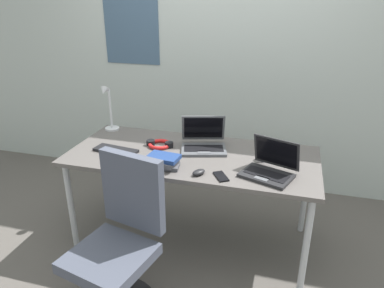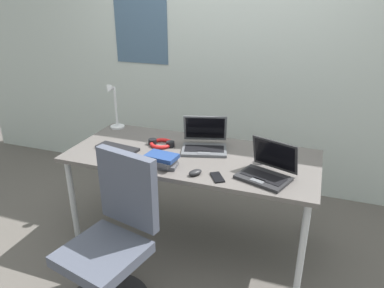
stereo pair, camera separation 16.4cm
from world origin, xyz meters
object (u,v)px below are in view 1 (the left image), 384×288
object	(u,v)px
desk_lamp	(108,108)
external_keyboard	(116,150)
book_stack	(164,161)
laptop_front_left	(269,168)
computer_mouse	(199,172)
coffee_mug	(266,154)
cell_phone	(221,176)
headphones	(160,144)
office_chair	(119,252)
laptop_near_lamp	(204,143)
pill_bottle	(271,148)

from	to	relation	value
desk_lamp	external_keyboard	bearing A→B (deg)	-57.48
book_stack	desk_lamp	bearing A→B (deg)	141.73
laptop_front_left	computer_mouse	bearing A→B (deg)	-164.20
coffee_mug	cell_phone	bearing A→B (deg)	-125.65
computer_mouse	book_stack	size ratio (longest dim) A/B	0.43
headphones	book_stack	xyz separation A→B (m)	(0.15, -0.33, 0.03)
external_keyboard	office_chair	size ratio (longest dim) A/B	0.34
desk_lamp	cell_phone	bearing A→B (deg)	-27.88
computer_mouse	coffee_mug	size ratio (longest dim) A/B	0.85
desk_lamp	laptop_near_lamp	world-z (taller)	desk_lamp
office_chair	book_stack	bearing A→B (deg)	77.11
desk_lamp	laptop_front_left	bearing A→B (deg)	-18.25
desk_lamp	book_stack	world-z (taller)	desk_lamp
computer_mouse	cell_phone	distance (m)	0.15
laptop_near_lamp	external_keyboard	world-z (taller)	laptop_near_lamp
laptop_near_lamp	office_chair	size ratio (longest dim) A/B	0.41
laptop_near_lamp	external_keyboard	distance (m)	0.65
book_stack	coffee_mug	world-z (taller)	coffee_mug
desk_lamp	cell_phone	size ratio (longest dim) A/B	2.94
desk_lamp	computer_mouse	xyz separation A→B (m)	(0.93, -0.57, -0.18)
cell_phone	coffee_mug	bearing A→B (deg)	22.09
desk_lamp	pill_bottle	size ratio (longest dim) A/B	5.07
laptop_front_left	headphones	bearing A→B (deg)	163.41
headphones	pill_bottle	bearing A→B (deg)	7.23
laptop_front_left	computer_mouse	world-z (taller)	laptop_front_left
book_stack	computer_mouse	bearing A→B (deg)	-9.30
cell_phone	book_stack	xyz separation A→B (m)	(-0.40, 0.04, 0.04)
desk_lamp	cell_phone	xyz separation A→B (m)	(1.07, -0.57, -0.19)
laptop_front_left	book_stack	xyz separation A→B (m)	(-0.69, -0.08, -0.00)
book_stack	office_chair	world-z (taller)	office_chair
computer_mouse	cell_phone	xyz separation A→B (m)	(0.15, 0.01, -0.01)
cell_phone	coffee_mug	size ratio (longest dim) A/B	1.20
cell_phone	pill_bottle	bearing A→B (deg)	27.85
computer_mouse	office_chair	world-z (taller)	office_chair
cell_phone	office_chair	distance (m)	0.78
laptop_near_lamp	desk_lamp	bearing A→B (deg)	169.95
external_keyboard	headphones	xyz separation A→B (m)	(0.28, 0.18, 0.01)
laptop_front_left	external_keyboard	world-z (taller)	laptop_front_left
laptop_front_left	pill_bottle	distance (m)	0.36
external_keyboard	headphones	distance (m)	0.33
external_keyboard	coffee_mug	distance (m)	1.09
laptop_front_left	book_stack	distance (m)	0.70
external_keyboard	laptop_front_left	bearing A→B (deg)	4.30
desk_lamp	office_chair	bearing A→B (deg)	-61.54
coffee_mug	book_stack	bearing A→B (deg)	-154.24
laptop_front_left	pill_bottle	xyz separation A→B (m)	(-0.02, 0.36, -0.01)
headphones	book_stack	distance (m)	0.37
headphones	cell_phone	bearing A→B (deg)	-33.78
external_keyboard	book_stack	world-z (taller)	book_stack
computer_mouse	pill_bottle	bearing A→B (deg)	82.85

